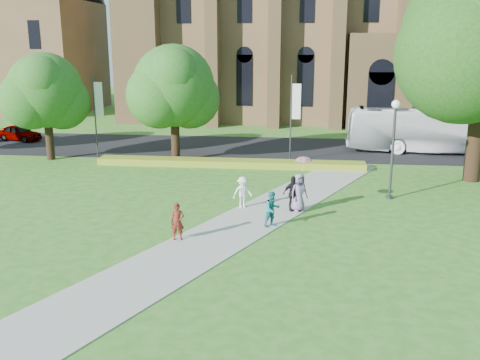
# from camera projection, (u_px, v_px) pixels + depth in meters

# --- Properties ---
(ground) EXTENTS (160.00, 160.00, 0.00)m
(ground) POSITION_uv_depth(u_px,v_px,m) (235.00, 235.00, 23.10)
(ground) COLOR #2F6D20
(ground) RESTS_ON ground
(road) EXTENTS (160.00, 10.00, 0.02)m
(road) POSITION_uv_depth(u_px,v_px,m) (266.00, 148.00, 42.36)
(road) COLOR black
(road) RESTS_ON ground
(footpath) EXTENTS (15.58, 28.54, 0.04)m
(footpath) POSITION_uv_depth(u_px,v_px,m) (238.00, 227.00, 24.06)
(footpath) COLOR #B2B2A8
(footpath) RESTS_ON ground
(flower_hedge) EXTENTS (18.00, 1.40, 0.45)m
(flower_hedge) POSITION_uv_depth(u_px,v_px,m) (230.00, 163.00, 35.98)
(flower_hedge) COLOR gold
(flower_hedge) RESTS_ON ground
(building_west) EXTENTS (22.00, 14.00, 18.30)m
(building_west) POSITION_uv_depth(u_px,v_px,m) (0.00, 34.00, 65.01)
(building_west) COLOR brown
(building_west) RESTS_ON ground
(streetlamp) EXTENTS (0.44, 0.44, 5.24)m
(streetlamp) POSITION_uv_depth(u_px,v_px,m) (394.00, 138.00, 27.72)
(streetlamp) COLOR #38383D
(streetlamp) RESTS_ON ground
(street_tree_0) EXTENTS (5.20, 5.20, 7.50)m
(street_tree_0) POSITION_uv_depth(u_px,v_px,m) (45.00, 91.00, 37.03)
(street_tree_0) COLOR #332114
(street_tree_0) RESTS_ON ground
(street_tree_1) EXTENTS (5.60, 5.60, 8.05)m
(street_tree_1) POSITION_uv_depth(u_px,v_px,m) (174.00, 86.00, 36.44)
(street_tree_1) COLOR #332114
(street_tree_1) RESTS_ON ground
(banner_pole_0) EXTENTS (0.70, 0.10, 6.00)m
(banner_pole_0) POSITION_uv_depth(u_px,v_px,m) (293.00, 113.00, 36.67)
(banner_pole_0) COLOR #38383D
(banner_pole_0) RESTS_ON ground
(banner_pole_1) EXTENTS (0.70, 0.10, 6.00)m
(banner_pole_1) POSITION_uv_depth(u_px,v_px,m) (96.00, 111.00, 38.21)
(banner_pole_1) COLOR #38383D
(banner_pole_1) RESTS_ON ground
(tour_coach) EXTENTS (12.42, 3.55, 3.42)m
(tour_coach) POSITION_uv_depth(u_px,v_px,m) (429.00, 130.00, 40.26)
(tour_coach) COLOR silver
(tour_coach) RESTS_ON road
(car_0) EXTENTS (4.22, 2.69, 1.34)m
(car_0) POSITION_uv_depth(u_px,v_px,m) (20.00, 133.00, 45.43)
(car_0) COLOR gray
(car_0) RESTS_ON road
(pedestrian_0) EXTENTS (0.61, 0.43, 1.58)m
(pedestrian_0) POSITION_uv_depth(u_px,v_px,m) (177.00, 222.00, 22.22)
(pedestrian_0) COLOR #5C1E15
(pedestrian_0) RESTS_ON footpath
(pedestrian_1) EXTENTS (1.00, 0.96, 1.62)m
(pedestrian_1) POSITION_uv_depth(u_px,v_px,m) (272.00, 209.00, 23.85)
(pedestrian_1) COLOR #18717B
(pedestrian_1) RESTS_ON footpath
(pedestrian_2) EXTENTS (1.18, 0.97, 1.59)m
(pedestrian_2) POSITION_uv_depth(u_px,v_px,m) (243.00, 192.00, 26.62)
(pedestrian_2) COLOR white
(pedestrian_2) RESTS_ON footpath
(pedestrian_3) EXTENTS (1.11, 0.81, 1.74)m
(pedestrian_3) POSITION_uv_depth(u_px,v_px,m) (293.00, 193.00, 26.13)
(pedestrian_3) COLOR black
(pedestrian_3) RESTS_ON footpath
(pedestrian_4) EXTENTS (1.10, 1.00, 1.88)m
(pedestrian_4) POSITION_uv_depth(u_px,v_px,m) (299.00, 192.00, 26.07)
(pedestrian_4) COLOR slate
(pedestrian_4) RESTS_ON footpath
(parasol) EXTENTS (0.91, 0.91, 0.74)m
(parasol) POSITION_uv_depth(u_px,v_px,m) (303.00, 166.00, 25.83)
(parasol) COLOR #F1AABD
(parasol) RESTS_ON pedestrian_4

